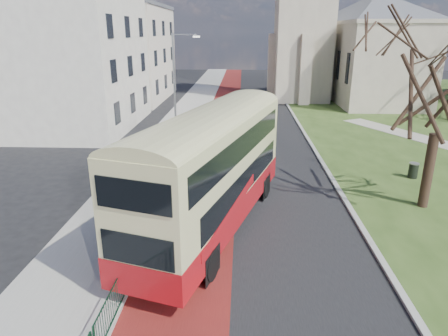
# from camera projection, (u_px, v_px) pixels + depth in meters

# --- Properties ---
(ground) EXTENTS (160.00, 160.00, 0.00)m
(ground) POSITION_uv_depth(u_px,v_px,m) (219.00, 260.00, 15.12)
(ground) COLOR black
(ground) RESTS_ON ground
(road_carriageway) EXTENTS (9.00, 120.00, 0.01)m
(road_carriageway) POSITION_uv_depth(u_px,v_px,m) (250.00, 133.00, 33.96)
(road_carriageway) COLOR black
(road_carriageway) RESTS_ON ground
(bus_lane) EXTENTS (3.40, 120.00, 0.01)m
(bus_lane) POSITION_uv_depth(u_px,v_px,m) (219.00, 133.00, 34.07)
(bus_lane) COLOR #591414
(bus_lane) RESTS_ON ground
(pavement_west) EXTENTS (4.00, 120.00, 0.12)m
(pavement_west) POSITION_uv_depth(u_px,v_px,m) (174.00, 132.00, 34.22)
(pavement_west) COLOR gray
(pavement_west) RESTS_ON ground
(kerb_west) EXTENTS (0.25, 120.00, 0.13)m
(kerb_west) POSITION_uv_depth(u_px,v_px,m) (198.00, 132.00, 34.13)
(kerb_west) COLOR #999993
(kerb_west) RESTS_ON ground
(kerb_east) EXTENTS (0.25, 80.00, 0.13)m
(kerb_east) POSITION_uv_depth(u_px,v_px,m) (301.00, 128.00, 35.63)
(kerb_east) COLOR #999993
(kerb_east) RESTS_ON ground
(pedestrian_railing) EXTENTS (0.07, 24.00, 1.12)m
(pedestrian_railing) POSITION_uv_depth(u_px,v_px,m) (162.00, 203.00, 18.85)
(pedestrian_railing) COLOR #0C3520
(pedestrian_railing) RESTS_ON ground
(street_block_near) EXTENTS (10.30, 14.30, 13.00)m
(street_block_near) POSITION_uv_depth(u_px,v_px,m) (72.00, 53.00, 34.41)
(street_block_near) COLOR beige
(street_block_near) RESTS_ON ground
(street_block_far) EXTENTS (10.30, 16.30, 11.50)m
(street_block_far) POSITION_uv_depth(u_px,v_px,m) (125.00, 52.00, 49.77)
(street_block_far) COLOR beige
(street_block_far) RESTS_ON ground
(streetlamp) EXTENTS (2.13, 0.18, 8.00)m
(streetlamp) POSITION_uv_depth(u_px,v_px,m) (176.00, 81.00, 30.83)
(streetlamp) COLOR gray
(streetlamp) RESTS_ON pavement_west
(bus) EXTENTS (6.23, 12.43, 5.07)m
(bus) POSITION_uv_depth(u_px,v_px,m) (213.00, 166.00, 16.74)
(bus) COLOR maroon
(bus) RESTS_ON ground
(winter_tree_near) EXTENTS (7.31, 7.31, 9.48)m
(winter_tree_near) POSITION_uv_depth(u_px,v_px,m) (446.00, 70.00, 17.63)
(winter_tree_near) COLOR #312218
(winter_tree_near) RESTS_ON grass_green
(litter_bin) EXTENTS (0.74, 0.74, 0.91)m
(litter_bin) POSITION_uv_depth(u_px,v_px,m) (413.00, 170.00, 23.43)
(litter_bin) COLOR black
(litter_bin) RESTS_ON grass_green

